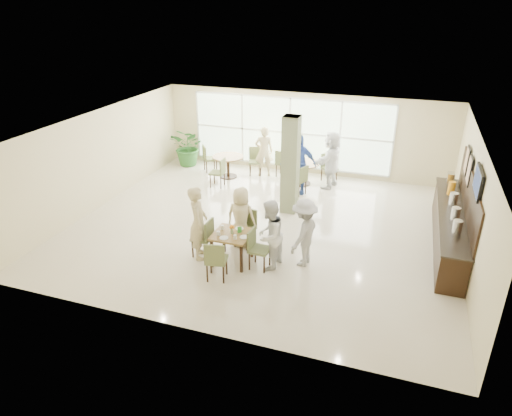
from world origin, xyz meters
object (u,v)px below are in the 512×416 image
(main_table, at_px, (232,237))
(teen_right, at_px, (269,235))
(round_table_left, at_px, (228,161))
(adult_standing, at_px, (264,151))
(teen_far, at_px, (241,217))
(teen_standing, at_px, (304,233))
(adult_a, at_px, (298,164))
(teen_left, at_px, (198,223))
(adult_b, at_px, (331,160))
(buffet_counter, at_px, (450,225))
(potted_plant, at_px, (189,147))
(round_table_right, at_px, (302,167))

(main_table, distance_m, teen_right, 0.90)
(round_table_left, bearing_deg, adult_standing, 25.16)
(teen_far, bearing_deg, teen_right, 144.12)
(teen_standing, bearing_deg, adult_a, -152.32)
(teen_left, distance_m, teen_standing, 2.47)
(round_table_left, distance_m, teen_right, 5.98)
(round_table_left, bearing_deg, adult_b, 3.90)
(main_table, bearing_deg, adult_a, 84.95)
(teen_left, bearing_deg, teen_standing, -102.57)
(buffet_counter, height_order, potted_plant, buffet_counter)
(teen_right, bearing_deg, teen_standing, 125.35)
(potted_plant, distance_m, adult_a, 4.59)
(round_table_left, relative_size, adult_b, 0.58)
(potted_plant, xyz_separation_m, teen_left, (3.17, -5.85, 0.19))
(adult_a, bearing_deg, main_table, -105.51)
(potted_plant, relative_size, teen_standing, 0.87)
(round_table_left, xyz_separation_m, adult_a, (2.61, -0.60, 0.39))
(main_table, distance_m, adult_a, 4.61)
(main_table, bearing_deg, teen_right, 4.31)
(round_table_right, xyz_separation_m, buffet_counter, (4.45, -2.88, -0.03))
(buffet_counter, distance_m, teen_far, 5.18)
(teen_right, xyz_separation_m, teen_standing, (0.70, 0.38, -0.01))
(teen_right, bearing_deg, adult_a, -167.13)
(teen_far, bearing_deg, main_table, 98.06)
(main_table, xyz_separation_m, adult_standing, (-1.08, 5.71, 0.23))
(potted_plant, height_order, adult_b, adult_b)
(teen_far, bearing_deg, potted_plant, -49.70)
(potted_plant, bearing_deg, round_table_left, -19.86)
(round_table_left, height_order, adult_b, adult_b)
(main_table, relative_size, adult_b, 0.46)
(teen_standing, xyz_separation_m, adult_a, (-1.18, 4.13, 0.14))
(teen_far, bearing_deg, teen_standing, 169.58)
(potted_plant, xyz_separation_m, teen_far, (3.92, -5.01, 0.07))
(main_table, relative_size, adult_a, 0.45)
(adult_standing, bearing_deg, teen_standing, 96.48)
(round_table_left, relative_size, adult_a, 0.56)
(round_table_left, bearing_deg, main_table, -67.00)
(buffet_counter, distance_m, adult_standing, 6.72)
(buffet_counter, bearing_deg, main_table, -152.69)
(teen_left, xyz_separation_m, teen_right, (1.72, 0.08, -0.07))
(main_table, xyz_separation_m, adult_b, (1.29, 5.42, 0.28))
(main_table, bearing_deg, adult_b, 76.63)
(adult_b, bearing_deg, round_table_left, -72.89)
(round_table_left, xyz_separation_m, teen_standing, (3.79, -4.74, 0.25))
(adult_a, bearing_deg, adult_b, 33.10)
(teen_left, distance_m, adult_b, 5.84)
(round_table_right, bearing_deg, adult_b, 3.33)
(teen_standing, distance_m, adult_standing, 5.90)
(round_table_right, relative_size, adult_standing, 0.66)
(teen_left, bearing_deg, adult_a, -38.57)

